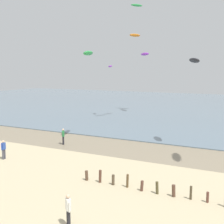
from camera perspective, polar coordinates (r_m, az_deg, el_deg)
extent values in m
cube|color=gray|center=(29.26, 11.79, -7.83)|extent=(120.00, 6.61, 0.01)
cylinder|color=brown|center=(22.34, -4.76, -11.75)|extent=(0.24, 0.24, 0.72)
cylinder|color=brown|center=(21.86, -2.23, -11.93)|extent=(0.21, 0.20, 0.90)
cylinder|color=brown|center=(21.46, 0.22, -12.56)|extent=(0.20, 0.22, 0.72)
cylinder|color=brown|center=(21.02, 2.91, -12.73)|extent=(0.20, 0.18, 0.92)
cylinder|color=brown|center=(20.57, 5.61, -13.58)|extent=(0.23, 0.22, 0.70)
cylinder|color=#4D462B|center=(20.24, 8.43, -13.83)|extent=(0.22, 0.19, 0.80)
cylinder|color=brown|center=(19.99, 11.45, -14.24)|extent=(0.25, 0.22, 0.77)
cylinder|color=#4A402D|center=(19.82, 14.53, -14.40)|extent=(0.16, 0.17, 0.86)
cylinder|color=brown|center=(19.70, 17.43, -14.96)|extent=(0.16, 0.17, 0.66)
cylinder|color=#4C4C56|center=(28.77, -19.71, -7.51)|extent=(0.16, 0.16, 0.88)
cylinder|color=#4C4C56|center=(28.93, -19.43, -7.41)|extent=(0.16, 0.16, 0.88)
cube|color=#2D4CA5|center=(28.67, -19.64, -6.03)|extent=(0.26, 0.38, 0.60)
sphere|color=beige|center=(28.58, -19.68, -5.21)|extent=(0.22, 0.22, 0.22)
cylinder|color=#2D4CA5|center=(28.51, -19.95, -6.23)|extent=(0.09, 0.09, 0.52)
cylinder|color=#2D4CA5|center=(28.86, -19.32, -6.03)|extent=(0.09, 0.09, 0.52)
cylinder|color=#232328|center=(16.34, -8.05, -19.21)|extent=(0.16, 0.16, 0.88)
cylinder|color=#232328|center=(16.53, -8.22, -18.87)|extent=(0.16, 0.16, 0.88)
cube|color=white|center=(16.11, -8.19, -16.69)|extent=(0.41, 0.41, 0.60)
sphere|color=beige|center=(15.94, -8.22, -15.32)|extent=(0.22, 0.22, 0.22)
cylinder|color=white|center=(15.92, -8.00, -17.20)|extent=(0.09, 0.09, 0.52)
cylinder|color=white|center=(16.35, -8.37, -16.51)|extent=(0.09, 0.09, 0.52)
cylinder|color=#232328|center=(32.69, -9.12, -5.31)|extent=(0.16, 0.16, 0.88)
cylinder|color=#232328|center=(32.90, -9.06, -5.22)|extent=(0.16, 0.16, 0.88)
cube|color=#338C4C|center=(32.63, -9.11, -4.00)|extent=(0.36, 0.42, 0.60)
sphere|color=beige|center=(32.55, -9.13, -3.27)|extent=(0.22, 0.22, 0.22)
cylinder|color=#338C4C|center=(32.41, -9.18, -4.17)|extent=(0.09, 0.09, 0.52)
cylinder|color=#338C4C|center=(32.87, -9.05, -4.00)|extent=(0.09, 0.09, 0.52)
ellipsoid|color=green|center=(45.83, 4.63, 19.27)|extent=(1.59, 1.91, 0.37)
ellipsoid|color=green|center=(33.88, -4.49, 10.91)|extent=(1.73, 2.89, 0.66)
ellipsoid|color=orange|center=(48.77, 4.31, 14.12)|extent=(1.53, 2.44, 0.57)
ellipsoid|color=purple|center=(50.20, -0.35, 8.54)|extent=(1.55, 1.94, 0.42)
ellipsoid|color=purple|center=(54.77, 6.15, 10.72)|extent=(2.80, 3.09, 0.51)
ellipsoid|color=black|center=(31.43, 15.13, 9.29)|extent=(1.98, 2.61, 0.68)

